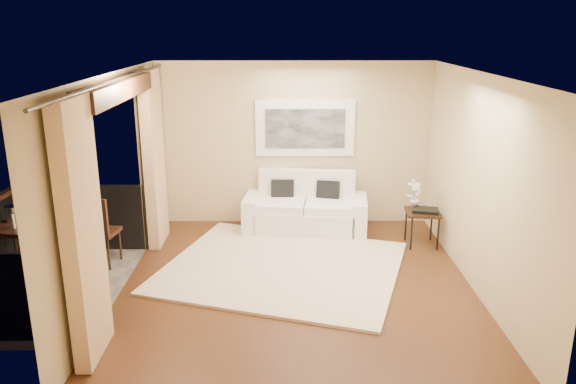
{
  "coord_description": "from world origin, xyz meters",
  "views": [
    {
      "loc": [
        -0.17,
        -6.62,
        3.26
      ],
      "look_at": [
        -0.11,
        0.74,
        1.05
      ],
      "focal_mm": 35.0,
      "sensor_mm": 36.0,
      "label": 1
    }
  ],
  "objects_px": {
    "balcony_chair_far": "(96,227)",
    "balcony_chair_near": "(34,272)",
    "ice_bucket": "(12,214)",
    "orchid": "(415,194)",
    "side_table": "(423,215)",
    "bistro_table": "(25,230)",
    "sofa": "(306,210)"
  },
  "relations": [
    {
      "from": "sofa",
      "to": "ice_bucket",
      "type": "relative_size",
      "value": 10.23
    },
    {
      "from": "side_table",
      "to": "bistro_table",
      "type": "xyz_separation_m",
      "value": [
        -5.41,
        -1.3,
        0.25
      ]
    },
    {
      "from": "orchid",
      "to": "balcony_chair_far",
      "type": "relative_size",
      "value": 0.44
    },
    {
      "from": "sofa",
      "to": "balcony_chair_near",
      "type": "height_order",
      "value": "sofa"
    },
    {
      "from": "orchid",
      "to": "ice_bucket",
      "type": "height_order",
      "value": "ice_bucket"
    },
    {
      "from": "side_table",
      "to": "orchid",
      "type": "bearing_deg",
      "value": 122.82
    },
    {
      "from": "bistro_table",
      "to": "balcony_chair_far",
      "type": "height_order",
      "value": "balcony_chair_far"
    },
    {
      "from": "sofa",
      "to": "balcony_chair_near",
      "type": "distance_m",
      "value": 4.26
    },
    {
      "from": "balcony_chair_far",
      "to": "ice_bucket",
      "type": "relative_size",
      "value": 5.12
    },
    {
      "from": "balcony_chair_far",
      "to": "balcony_chair_near",
      "type": "height_order",
      "value": "balcony_chair_far"
    },
    {
      "from": "sofa",
      "to": "bistro_table",
      "type": "height_order",
      "value": "sofa"
    },
    {
      "from": "orchid",
      "to": "ice_bucket",
      "type": "relative_size",
      "value": 2.27
    },
    {
      "from": "side_table",
      "to": "ice_bucket",
      "type": "relative_size",
      "value": 2.73
    },
    {
      "from": "side_table",
      "to": "ice_bucket",
      "type": "xyz_separation_m",
      "value": [
        -5.6,
        -1.16,
        0.43
      ]
    },
    {
      "from": "side_table",
      "to": "balcony_chair_near",
      "type": "bearing_deg",
      "value": -157.44
    },
    {
      "from": "sofa",
      "to": "ice_bucket",
      "type": "bearing_deg",
      "value": -148.26
    },
    {
      "from": "side_table",
      "to": "balcony_chair_far",
      "type": "height_order",
      "value": "balcony_chair_far"
    },
    {
      "from": "bistro_table",
      "to": "ice_bucket",
      "type": "height_order",
      "value": "ice_bucket"
    },
    {
      "from": "balcony_chair_far",
      "to": "sofa",
      "type": "bearing_deg",
      "value": -144.12
    },
    {
      "from": "orchid",
      "to": "balcony_chair_far",
      "type": "distance_m",
      "value": 4.67
    },
    {
      "from": "side_table",
      "to": "bistro_table",
      "type": "relative_size",
      "value": 0.67
    },
    {
      "from": "sofa",
      "to": "side_table",
      "type": "distance_m",
      "value": 1.89
    },
    {
      "from": "bistro_table",
      "to": "balcony_chair_near",
      "type": "height_order",
      "value": "balcony_chair_near"
    },
    {
      "from": "sofa",
      "to": "bistro_table",
      "type": "relative_size",
      "value": 2.5
    },
    {
      "from": "side_table",
      "to": "orchid",
      "type": "relative_size",
      "value": 1.2
    },
    {
      "from": "balcony_chair_far",
      "to": "balcony_chair_near",
      "type": "relative_size",
      "value": 1.15
    },
    {
      "from": "ice_bucket",
      "to": "orchid",
      "type": "bearing_deg",
      "value": 13.56
    },
    {
      "from": "sofa",
      "to": "orchid",
      "type": "xyz_separation_m",
      "value": [
        1.64,
        -0.53,
        0.44
      ]
    },
    {
      "from": "side_table",
      "to": "sofa",
      "type": "bearing_deg",
      "value": 158.29
    },
    {
      "from": "side_table",
      "to": "orchid",
      "type": "xyz_separation_m",
      "value": [
        -0.1,
        0.16,
        0.29
      ]
    },
    {
      "from": "ice_bucket",
      "to": "bistro_table",
      "type": "bearing_deg",
      "value": -34.18
    },
    {
      "from": "bistro_table",
      "to": "balcony_chair_near",
      "type": "distance_m",
      "value": 0.91
    }
  ]
}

